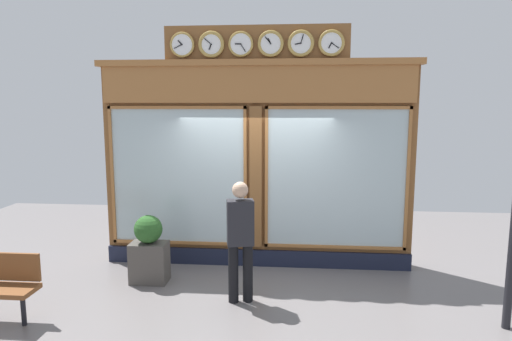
# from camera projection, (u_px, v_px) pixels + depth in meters

# --- Properties ---
(shop_facade) EXTENTS (5.23, 0.42, 3.95)m
(shop_facade) POSITION_uv_depth(u_px,v_px,m) (257.00, 162.00, 7.54)
(shop_facade) COLOR brown
(shop_facade) RESTS_ON ground_plane
(pedestrian) EXTENTS (0.40, 0.29, 1.69)m
(pedestrian) POSITION_uv_depth(u_px,v_px,m) (240.00, 237.00, 6.15)
(pedestrian) COLOR black
(pedestrian) RESTS_ON ground_plane
(planter_box) EXTENTS (0.56, 0.36, 0.62)m
(planter_box) POSITION_uv_depth(u_px,v_px,m) (149.00, 262.00, 6.93)
(planter_box) COLOR #4C4742
(planter_box) RESTS_ON ground_plane
(planter_shrub) EXTENTS (0.43, 0.43, 0.43)m
(planter_shrub) POSITION_uv_depth(u_px,v_px,m) (148.00, 229.00, 6.85)
(planter_shrub) COLOR #285623
(planter_shrub) RESTS_ON planter_box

